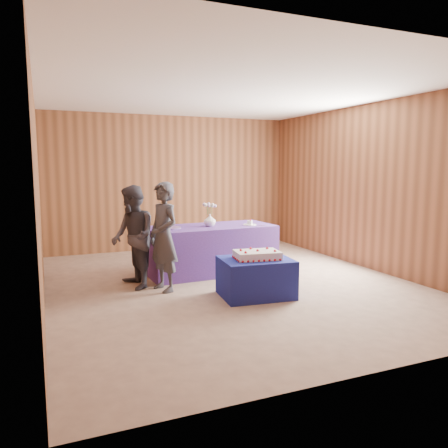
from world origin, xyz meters
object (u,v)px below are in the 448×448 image
serving_table (211,249)px  guest_right (133,237)px  cake_table (256,277)px  vase (210,220)px  sheet_cake (257,255)px  guest_left (164,237)px

serving_table → guest_right: size_ratio=1.39×
guest_right → cake_table: bearing=47.0°
vase → guest_right: size_ratio=0.14×
cake_table → serving_table: bearing=99.3°
sheet_cake → vase: 1.46m
sheet_cake → serving_table: bearing=102.6°
serving_table → guest_left: guest_left is taller
vase → guest_left: 1.16m
cake_table → serving_table: serving_table is taller
cake_table → sheet_cake: size_ratio=1.39×
sheet_cake → guest_right: size_ratio=0.45×
sheet_cake → guest_right: (-1.40, 1.03, 0.17)m
serving_table → vase: (-0.02, -0.03, 0.47)m
serving_table → guest_left: bearing=-145.4°
cake_table → sheet_cake: sheet_cake is taller
serving_table → vase: vase is taller
serving_table → guest_right: guest_right is taller
serving_table → vase: size_ratio=10.24×
vase → guest_left: size_ratio=0.13×
guest_left → guest_right: bearing=-146.4°
serving_table → guest_right: (-1.31, -0.42, 0.34)m
cake_table → serving_table: (-0.08, 1.43, 0.12)m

